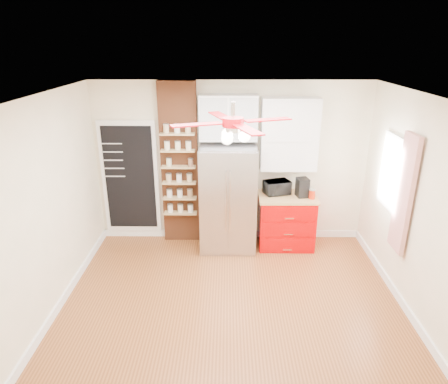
{
  "coord_description": "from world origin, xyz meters",
  "views": [
    {
      "loc": [
        -0.06,
        -4.37,
        3.28
      ],
      "look_at": [
        -0.11,
        0.9,
        1.26
      ],
      "focal_mm": 32.0,
      "sensor_mm": 36.0,
      "label": 1
    }
  ],
  "objects_px": {
    "toaster_oven": "(277,187)",
    "pantry_jar_oats": "(169,162)",
    "coffee_maker": "(302,187)",
    "fridge": "(228,198)",
    "ceiling_fan": "(233,123)",
    "canister_left": "(312,194)",
    "red_cabinet": "(286,221)"
  },
  "relations": [
    {
      "from": "toaster_oven",
      "to": "pantry_jar_oats",
      "type": "distance_m",
      "value": 1.8
    },
    {
      "from": "toaster_oven",
      "to": "coffee_maker",
      "type": "distance_m",
      "value": 0.41
    },
    {
      "from": "fridge",
      "to": "ceiling_fan",
      "type": "distance_m",
      "value": 2.25
    },
    {
      "from": "ceiling_fan",
      "to": "toaster_oven",
      "type": "height_order",
      "value": "ceiling_fan"
    },
    {
      "from": "toaster_oven",
      "to": "canister_left",
      "type": "distance_m",
      "value": 0.58
    },
    {
      "from": "fridge",
      "to": "pantry_jar_oats",
      "type": "relative_size",
      "value": 14.4
    },
    {
      "from": "fridge",
      "to": "canister_left",
      "type": "xyz_separation_m",
      "value": [
        1.34,
        -0.07,
        0.1
      ]
    },
    {
      "from": "fridge",
      "to": "canister_left",
      "type": "bearing_deg",
      "value": -3.17
    },
    {
      "from": "coffee_maker",
      "to": "canister_left",
      "type": "height_order",
      "value": "coffee_maker"
    },
    {
      "from": "fridge",
      "to": "toaster_oven",
      "type": "relative_size",
      "value": 4.32
    },
    {
      "from": "pantry_jar_oats",
      "to": "toaster_oven",
      "type": "bearing_deg",
      "value": -0.33
    },
    {
      "from": "fridge",
      "to": "pantry_jar_oats",
      "type": "bearing_deg",
      "value": 171.13
    },
    {
      "from": "ceiling_fan",
      "to": "coffee_maker",
      "type": "distance_m",
      "value": 2.44
    },
    {
      "from": "red_cabinet",
      "to": "coffee_maker",
      "type": "height_order",
      "value": "coffee_maker"
    },
    {
      "from": "ceiling_fan",
      "to": "canister_left",
      "type": "distance_m",
      "value": 2.49
    },
    {
      "from": "canister_left",
      "to": "pantry_jar_oats",
      "type": "bearing_deg",
      "value": 174.45
    },
    {
      "from": "pantry_jar_oats",
      "to": "canister_left",
      "type": "bearing_deg",
      "value": -5.55
    },
    {
      "from": "toaster_oven",
      "to": "fridge",
      "type": "bearing_deg",
      "value": 170.48
    },
    {
      "from": "coffee_maker",
      "to": "canister_left",
      "type": "xyz_separation_m",
      "value": [
        0.14,
        -0.1,
        -0.08
      ]
    },
    {
      "from": "ceiling_fan",
      "to": "coffee_maker",
      "type": "bearing_deg",
      "value": 55.31
    },
    {
      "from": "red_cabinet",
      "to": "ceiling_fan",
      "type": "distance_m",
      "value": 2.75
    },
    {
      "from": "ceiling_fan",
      "to": "pantry_jar_oats",
      "type": "xyz_separation_m",
      "value": [
        -1.0,
        1.78,
        -0.99
      ]
    },
    {
      "from": "toaster_oven",
      "to": "coffee_maker",
      "type": "height_order",
      "value": "coffee_maker"
    },
    {
      "from": "coffee_maker",
      "to": "toaster_oven",
      "type": "bearing_deg",
      "value": 153.93
    },
    {
      "from": "toaster_oven",
      "to": "pantry_jar_oats",
      "type": "height_order",
      "value": "pantry_jar_oats"
    },
    {
      "from": "canister_left",
      "to": "toaster_oven",
      "type": "bearing_deg",
      "value": 158.44
    },
    {
      "from": "canister_left",
      "to": "coffee_maker",
      "type": "bearing_deg",
      "value": 144.56
    },
    {
      "from": "red_cabinet",
      "to": "toaster_oven",
      "type": "bearing_deg",
      "value": 152.21
    },
    {
      "from": "red_cabinet",
      "to": "fridge",
      "type": "bearing_deg",
      "value": -177.05
    },
    {
      "from": "red_cabinet",
      "to": "ceiling_fan",
      "type": "xyz_separation_m",
      "value": [
        -0.92,
        -1.68,
        1.97
      ]
    },
    {
      "from": "red_cabinet",
      "to": "canister_left",
      "type": "height_order",
      "value": "canister_left"
    },
    {
      "from": "ceiling_fan",
      "to": "red_cabinet",
      "type": "bearing_deg",
      "value": 61.29
    }
  ]
}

